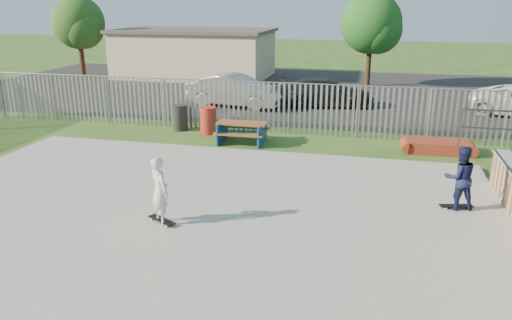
% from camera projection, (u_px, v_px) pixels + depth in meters
% --- Properties ---
extents(ground, '(120.00, 120.00, 0.00)m').
position_uv_depth(ground, '(179.00, 226.00, 11.56)').
color(ground, '#2B511B').
rests_on(ground, ground).
extents(concrete_slab, '(15.00, 12.00, 0.15)m').
position_uv_depth(concrete_slab, '(179.00, 223.00, 11.54)').
color(concrete_slab, gray).
rests_on(concrete_slab, ground).
extents(fence, '(26.04, 16.02, 2.00)m').
position_uv_depth(fence, '(264.00, 137.00, 15.29)').
color(fence, gray).
rests_on(fence, ground).
extents(picnic_table, '(1.83, 1.52, 0.77)m').
position_uv_depth(picnic_table, '(242.00, 132.00, 18.32)').
color(picnic_table, brown).
rests_on(picnic_table, ground).
extents(funbox, '(2.09, 1.11, 0.41)m').
position_uv_depth(funbox, '(438.00, 147.00, 17.17)').
color(funbox, maroon).
rests_on(funbox, ground).
extents(trash_bin_red, '(0.63, 0.63, 1.05)m').
position_uv_depth(trash_bin_red, '(208.00, 121.00, 19.54)').
color(trash_bin_red, '#A12718').
rests_on(trash_bin_red, ground).
extents(trash_bin_grey, '(0.61, 0.61, 1.02)m').
position_uv_depth(trash_bin_grey, '(180.00, 118.00, 20.10)').
color(trash_bin_grey, black).
rests_on(trash_bin_grey, ground).
extents(parking_lot, '(40.00, 18.00, 0.02)m').
position_uv_depth(parking_lot, '(301.00, 90.00, 29.16)').
color(parking_lot, black).
rests_on(parking_lot, ground).
extents(car_silver, '(4.93, 2.31, 1.56)m').
position_uv_depth(car_silver, '(236.00, 91.00, 24.46)').
color(car_silver, '#B8B9BE').
rests_on(car_silver, parking_lot).
extents(car_dark, '(4.98, 2.87, 1.36)m').
position_uv_depth(car_dark, '(326.00, 93.00, 24.55)').
color(car_dark, black).
rests_on(car_dark, parking_lot).
extents(building, '(10.40, 6.40, 3.20)m').
position_uv_depth(building, '(195.00, 53.00, 34.16)').
color(building, beige).
rests_on(building, ground).
extents(tree_left, '(3.48, 3.48, 5.38)m').
position_uv_depth(tree_left, '(78.00, 23.00, 33.35)').
color(tree_left, '#46261C').
rests_on(tree_left, ground).
extents(tree_mid, '(3.59, 3.59, 5.54)m').
position_uv_depth(tree_mid, '(371.00, 24.00, 29.53)').
color(tree_mid, '#3B2817').
rests_on(tree_mid, ground).
extents(skateboard_a, '(0.82, 0.39, 0.08)m').
position_uv_depth(skateboard_a, '(456.00, 207.00, 12.20)').
color(skateboard_a, black).
rests_on(skateboard_a, concrete_slab).
extents(skateboard_b, '(0.79, 0.57, 0.08)m').
position_uv_depth(skateboard_b, '(162.00, 221.00, 11.40)').
color(skateboard_b, black).
rests_on(skateboard_b, concrete_slab).
extents(skater_navy, '(0.89, 0.76, 1.57)m').
position_uv_depth(skater_navy, '(460.00, 178.00, 11.97)').
color(skater_navy, '#141A40').
rests_on(skater_navy, concrete_slab).
extents(skater_white, '(0.68, 0.66, 1.57)m').
position_uv_depth(skater_white, '(160.00, 190.00, 11.17)').
color(skater_white, silver).
rests_on(skater_white, concrete_slab).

